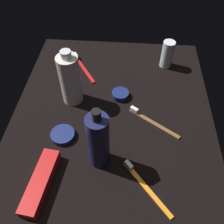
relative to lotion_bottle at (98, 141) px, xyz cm
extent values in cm
cube|color=black|center=(15.01, -2.26, -9.76)|extent=(84.00, 64.00, 1.20)
cylinder|color=#1C1E4B|center=(0.00, 0.00, -0.24)|extent=(5.66, 5.66, 17.84)
cylinder|color=black|center=(0.00, 0.00, 10.08)|extent=(2.20, 2.20, 2.80)
cylinder|color=silver|center=(22.38, 11.47, -0.56)|extent=(6.62, 6.62, 17.19)
cylinder|color=silver|center=(22.38, 11.47, 9.13)|extent=(3.20, 3.20, 2.20)
cylinder|color=silver|center=(42.91, -20.71, -3.95)|extent=(4.37, 4.37, 10.42)
cube|color=brown|center=(13.80, -15.40, -8.71)|extent=(11.00, 15.63, 0.90)
cube|color=white|center=(17.97, -9.16, -7.66)|extent=(2.36, 2.77, 1.20)
cube|color=orange|center=(-7.54, -12.95, -8.71)|extent=(14.46, 12.61, 0.90)
cube|color=white|center=(-1.84, -8.08, -7.66)|extent=(2.69, 2.53, 1.20)
cube|color=red|center=(38.29, 10.42, -8.71)|extent=(15.79, 10.75, 0.90)
cube|color=white|center=(44.59, 14.48, -7.66)|extent=(2.78, 2.33, 1.20)
cube|color=red|center=(-8.52, 14.06, -7.56)|extent=(18.00, 6.45, 3.20)
cylinder|color=navy|center=(6.83, 11.76, -8.36)|extent=(7.12, 7.12, 1.60)
cylinder|color=navy|center=(24.79, -4.34, -8.17)|extent=(5.78, 5.78, 1.97)
camera|label=1|loc=(-33.37, -6.05, 50.93)|focal=38.97mm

